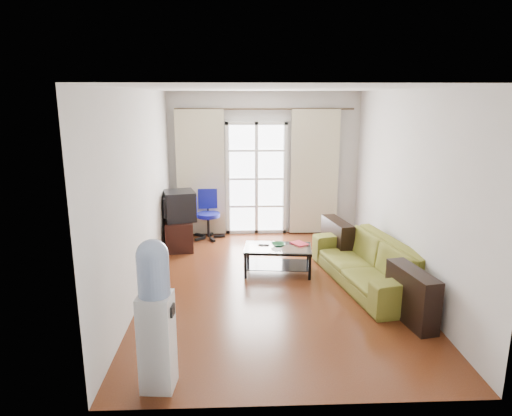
{
  "coord_description": "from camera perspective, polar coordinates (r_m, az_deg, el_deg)",
  "views": [
    {
      "loc": [
        -0.52,
        -6.01,
        2.6
      ],
      "look_at": [
        -0.25,
        0.35,
        1.04
      ],
      "focal_mm": 32.0,
      "sensor_mm": 36.0,
      "label": 1
    }
  ],
  "objects": [
    {
      "name": "floor",
      "position": [
        6.57,
        2.34,
        -9.57
      ],
      "size": [
        5.2,
        5.2,
        0.0
      ],
      "primitive_type": "plane",
      "color": "#612F17",
      "rests_on": "ground"
    },
    {
      "name": "ceiling",
      "position": [
        6.03,
        2.59,
        14.68
      ],
      "size": [
        5.2,
        5.2,
        0.0
      ],
      "primitive_type": "plane",
      "rotation": [
        3.14,
        0.0,
        0.0
      ],
      "color": "white",
      "rests_on": "wall_back"
    },
    {
      "name": "wall_back",
      "position": [
        8.72,
        1.03,
        5.51
      ],
      "size": [
        3.6,
        0.02,
        2.7
      ],
      "primitive_type": "cube",
      "color": "beige",
      "rests_on": "floor"
    },
    {
      "name": "wall_front",
      "position": [
        3.67,
        5.87,
        -6.27
      ],
      "size": [
        3.6,
        0.02,
        2.7
      ],
      "primitive_type": "cube",
      "color": "beige",
      "rests_on": "floor"
    },
    {
      "name": "wall_left",
      "position": [
        6.27,
        -14.17,
        1.83
      ],
      "size": [
        0.02,
        5.2,
        2.7
      ],
      "primitive_type": "cube",
      "color": "beige",
      "rests_on": "floor"
    },
    {
      "name": "wall_right",
      "position": [
        6.56,
        18.33,
        2.06
      ],
      "size": [
        0.02,
        5.2,
        2.7
      ],
      "primitive_type": "cube",
      "color": "beige",
      "rests_on": "floor"
    },
    {
      "name": "french_door",
      "position": [
        8.7,
        0.05,
        3.66
      ],
      "size": [
        1.16,
        0.06,
        2.15
      ],
      "color": "white",
      "rests_on": "wall_back"
    },
    {
      "name": "curtain_rod",
      "position": [
        8.53,
        1.1,
        12.28
      ],
      "size": [
        3.3,
        0.04,
        0.04
      ],
      "primitive_type": "cylinder",
      "rotation": [
        0.0,
        1.57,
        0.0
      ],
      "color": "#4C3F2D",
      "rests_on": "wall_back"
    },
    {
      "name": "curtain_left",
      "position": [
        8.63,
        -6.93,
        4.33
      ],
      "size": [
        0.9,
        0.07,
        2.35
      ],
      "primitive_type": "cube",
      "color": "beige",
      "rests_on": "curtain_rod"
    },
    {
      "name": "curtain_right",
      "position": [
        8.73,
        7.33,
        4.42
      ],
      "size": [
        0.9,
        0.07,
        2.35
      ],
      "primitive_type": "cube",
      "color": "beige",
      "rests_on": "curtain_rod"
    },
    {
      "name": "radiator",
      "position": [
        8.91,
        6.18,
        -1.09
      ],
      "size": [
        0.64,
        0.12,
        0.64
      ],
      "primitive_type": "cube",
      "color": "gray",
      "rests_on": "floor"
    },
    {
      "name": "sofa",
      "position": [
        6.67,
        13.84,
        -6.63
      ],
      "size": [
        2.53,
        1.67,
        0.65
      ],
      "primitive_type": "imported",
      "rotation": [
        0.0,
        0.0,
        -1.38
      ],
      "color": "brown",
      "rests_on": "floor"
    },
    {
      "name": "coffee_table",
      "position": [
        6.91,
        2.74,
        -6.04
      ],
      "size": [
        1.05,
        0.67,
        0.41
      ],
      "rotation": [
        0.0,
        0.0,
        -0.1
      ],
      "color": "silver",
      "rests_on": "floor"
    },
    {
      "name": "bowl",
      "position": [
        6.89,
        2.79,
        -4.62
      ],
      "size": [
        0.29,
        0.29,
        0.05
      ],
      "primitive_type": "imported",
      "rotation": [
        0.0,
        0.0,
        0.21
      ],
      "color": "#2D7C30",
      "rests_on": "coffee_table"
    },
    {
      "name": "book",
      "position": [
        6.95,
        4.82,
        -4.61
      ],
      "size": [
        0.41,
        0.42,
        0.02
      ],
      "primitive_type": "imported",
      "rotation": [
        0.0,
        0.0,
        0.53
      ],
      "color": "#AA3314",
      "rests_on": "coffee_table"
    },
    {
      "name": "remote",
      "position": [
        6.94,
        0.96,
        -4.62
      ],
      "size": [
        0.17,
        0.07,
        0.02
      ],
      "primitive_type": "cube",
      "rotation": [
        0.0,
        0.0,
        -0.16
      ],
      "color": "black",
      "rests_on": "coffee_table"
    },
    {
      "name": "tv_stand",
      "position": [
        8.11,
        -9.54,
        -3.22
      ],
      "size": [
        0.54,
        0.75,
        0.51
      ],
      "primitive_type": "cube",
      "rotation": [
        0.0,
        0.0,
        0.11
      ],
      "color": "black",
      "rests_on": "floor"
    },
    {
      "name": "crt_tv",
      "position": [
        8.0,
        -9.68,
        0.3
      ],
      "size": [
        0.65,
        0.66,
        0.5
      ],
      "rotation": [
        0.0,
        0.0,
        0.26
      ],
      "color": "black",
      "rests_on": "tv_stand"
    },
    {
      "name": "task_chair",
      "position": [
        8.63,
        -5.97,
        -1.99
      ],
      "size": [
        0.67,
        0.67,
        0.91
      ],
      "rotation": [
        0.0,
        0.0,
        0.08
      ],
      "color": "black",
      "rests_on": "floor"
    },
    {
      "name": "water_cooler",
      "position": [
        4.23,
        -12.45,
        -12.67
      ],
      "size": [
        0.33,
        0.32,
        1.42
      ],
      "rotation": [
        0.0,
        0.0,
        -0.09
      ],
      "color": "white",
      "rests_on": "floor"
    }
  ]
}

